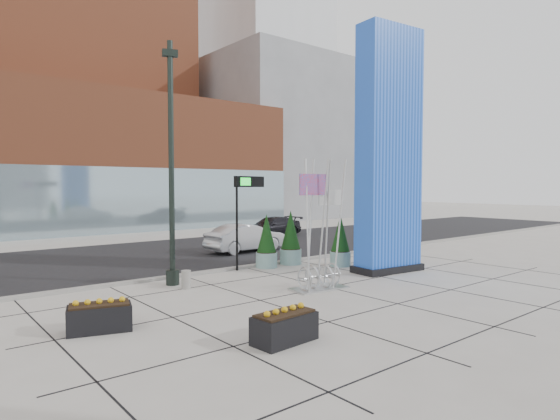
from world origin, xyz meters
TOP-DOWN VIEW (x-y plane):
  - ground at (0.00, 0.00)m, footprint 160.00×160.00m
  - street_asphalt at (0.00, 10.00)m, footprint 80.00×12.00m
  - curb_edge at (0.00, 4.00)m, footprint 80.00×0.30m
  - tower_podium at (1.00, 27.00)m, footprint 34.00×10.00m
  - tower_glass_front at (1.00, 22.20)m, footprint 34.00×0.60m
  - building_grey_parking at (26.00, 32.00)m, footprint 20.00×18.00m
  - building_pale_office at (36.00, 48.00)m, footprint 16.00×16.00m
  - blue_pylon at (5.17, -0.39)m, footprint 3.17×1.68m
  - lamp_post at (-3.07, 2.88)m, footprint 0.60×0.48m
  - public_art_sculpture at (0.58, -1.00)m, footprint 2.10×1.21m
  - concrete_bollard at (-2.99, 2.00)m, footprint 0.33×0.33m
  - overhead_street_sign at (1.05, 3.80)m, footprint 1.87×0.67m
  - round_planter_east at (4.60, 1.80)m, footprint 0.93×0.93m
  - round_planter_mid at (3.20, 3.60)m, footprint 0.99×0.99m
  - round_planter_west at (1.80, 3.60)m, footprint 0.95×0.95m
  - box_planter_north at (-6.95, -0.97)m, footprint 1.66×1.17m
  - box_planter_south at (-3.92, -4.50)m, footprint 1.57×0.87m
  - car_silver_mid at (3.88, 8.13)m, footprint 4.68×1.88m
  - car_dark_east at (9.52, 13.08)m, footprint 4.89×2.29m

SIDE VIEW (x-z plane):
  - ground at x=0.00m, z-range 0.00..0.00m
  - street_asphalt at x=0.00m, z-range 0.00..0.02m
  - curb_edge at x=0.00m, z-range 0.00..0.12m
  - concrete_bollard at x=-2.99m, z-range 0.00..0.64m
  - box_planter_north at x=-6.95m, z-range -0.03..0.79m
  - box_planter_south at x=-3.92m, z-range -0.03..0.80m
  - car_dark_east at x=9.52m, z-range 0.00..1.38m
  - car_silver_mid at x=3.88m, z-range 0.00..1.51m
  - round_planter_east at x=4.60m, z-range -0.06..2.27m
  - round_planter_west at x=1.80m, z-range -0.06..2.30m
  - round_planter_mid at x=3.20m, z-range -0.07..2.42m
  - public_art_sculpture at x=0.58m, z-range -1.08..3.47m
  - tower_glass_front at x=1.00m, z-range 0.00..5.00m
  - overhead_street_sign at x=1.05m, z-range 1.44..5.46m
  - lamp_post at x=-3.07m, z-range -0.79..7.95m
  - blue_pylon at x=5.17m, z-range -0.17..9.94m
  - tower_podium at x=1.00m, z-range 0.00..11.00m
  - building_grey_parking at x=26.00m, z-range 0.00..18.00m
  - building_pale_office at x=36.00m, z-range 0.00..55.00m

